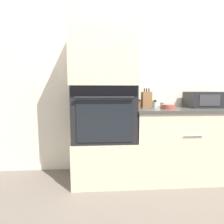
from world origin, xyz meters
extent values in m
plane|color=#6B6056|center=(0.00, 0.00, 0.00)|extent=(12.00, 12.00, 0.00)
cube|color=silver|center=(0.00, 0.63, 1.25)|extent=(8.00, 0.05, 2.50)
cube|color=beige|center=(-0.38, 0.30, 0.27)|extent=(0.76, 0.60, 0.53)
cube|color=black|center=(-0.38, 0.30, 0.86)|extent=(0.73, 0.59, 0.65)
cube|color=black|center=(-0.38, 0.00, 1.13)|extent=(0.70, 0.01, 0.11)
cube|color=#3FBFF2|center=(-0.38, 0.00, 1.13)|extent=(0.09, 0.00, 0.03)
cube|color=black|center=(-0.38, 0.00, 0.81)|extent=(0.60, 0.01, 0.48)
cylinder|color=black|center=(-0.38, -0.03, 1.06)|extent=(0.62, 0.02, 0.02)
cube|color=beige|center=(-0.38, 0.30, 1.60)|extent=(0.76, 0.60, 0.83)
cube|color=beige|center=(0.62, 0.30, 0.44)|extent=(1.23, 0.60, 0.88)
cube|color=#474442|center=(0.62, 0.30, 0.89)|extent=(1.25, 0.63, 0.03)
cylinder|color=#B7B7BC|center=(0.62, -0.01, 0.63)|extent=(0.22, 0.01, 0.01)
cube|color=#232326|center=(0.95, 0.39, 1.01)|extent=(0.43, 0.34, 0.21)
cube|color=#3D3D3F|center=(0.92, 0.22, 1.01)|extent=(0.26, 0.01, 0.14)
cube|color=olive|center=(0.19, 0.43, 1.01)|extent=(0.12, 0.12, 0.21)
cylinder|color=black|center=(0.16, 0.43, 1.14)|extent=(0.02, 0.02, 0.04)
cylinder|color=black|center=(0.19, 0.43, 1.14)|extent=(0.02, 0.02, 0.04)
cylinder|color=black|center=(0.22, 0.43, 1.14)|extent=(0.02, 0.02, 0.04)
cylinder|color=#B24C42|center=(0.41, 0.23, 0.94)|extent=(0.17, 0.17, 0.05)
cylinder|color=#427047|center=(0.30, 0.53, 0.95)|extent=(0.04, 0.04, 0.07)
cylinder|color=gold|center=(0.30, 0.53, 0.99)|extent=(0.04, 0.04, 0.02)
cylinder|color=#427047|center=(0.39, 0.38, 0.94)|extent=(0.05, 0.05, 0.06)
cylinder|color=#B7B7BC|center=(0.39, 0.38, 0.98)|extent=(0.05, 0.05, 0.02)
cylinder|color=silver|center=(0.24, 0.24, 0.95)|extent=(0.04, 0.04, 0.08)
cylinder|color=black|center=(0.24, 0.24, 1.00)|extent=(0.03, 0.03, 0.02)
cylinder|color=brown|center=(0.08, 0.42, 0.95)|extent=(0.06, 0.06, 0.08)
cylinder|color=black|center=(0.08, 0.42, 1.00)|extent=(0.05, 0.05, 0.02)
camera|label=1|loc=(-0.42, -1.85, 1.12)|focal=28.00mm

